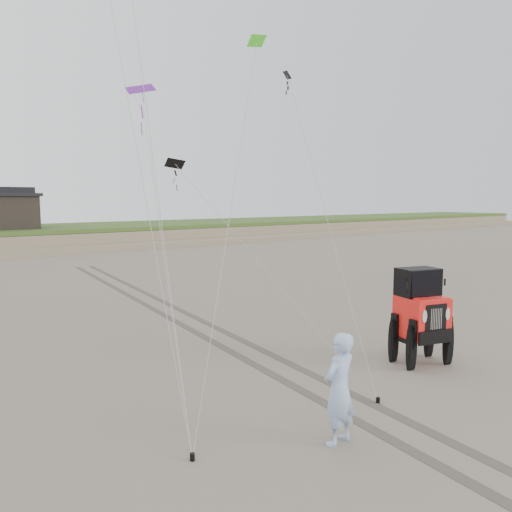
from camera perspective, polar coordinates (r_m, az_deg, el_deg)
The scene contains 7 objects.
ground at distance 10.57m, azimuth 4.30°, elevation -16.20°, with size 160.00×160.00×0.00m, color #6B6054.
jeep at distance 13.12m, azimuth 18.35°, elevation -7.62°, with size 2.20×5.11×1.90m, color #FF1F1A, non-canonical shape.
man at distance 8.66m, azimuth 9.49°, elevation -14.73°, with size 0.69×0.46×1.91m, color #88A4D3.
kite_flock at distance 19.41m, azimuth -9.65°, elevation 23.15°, with size 6.39×7.77×10.24m.
stake_main at distance 8.48m, azimuth -7.29°, elevation -21.82°, with size 0.08×0.08×0.12m, color black.
stake_aux at distance 10.72m, azimuth 13.77°, elevation -15.71°, with size 0.08×0.08×0.12m, color black.
tire_tracks at distance 17.88m, azimuth -8.84°, elevation -6.75°, with size 5.22×29.74×0.01m.
Camera 1 is at (-6.72, -7.07, 4.08)m, focal length 35.00 mm.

